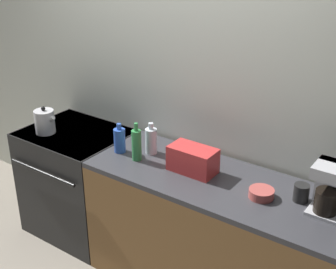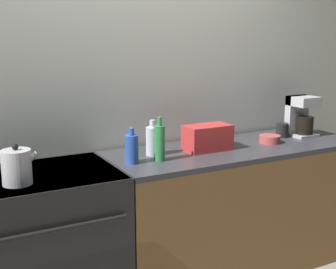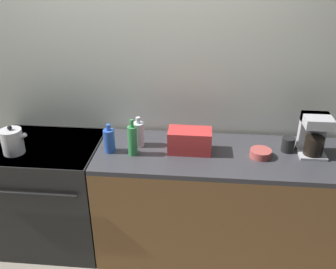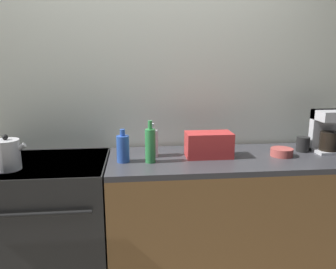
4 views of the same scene
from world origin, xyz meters
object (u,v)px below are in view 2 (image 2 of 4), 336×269
bottle_green (160,142)px  bowl (270,139)px  stove (50,245)px  toaster (207,138)px  kettle (17,167)px  cup_black (282,130)px  bottle_blue (132,149)px  bottle_clear (152,141)px  coffee_maker (301,115)px

bottle_green → bowl: bearing=3.1°
stove → toaster: 1.21m
bottle_green → kettle: bearing=-176.1°
toaster → cup_black: bearing=5.4°
toaster → bottle_blue: (-0.58, -0.06, 0.00)m
kettle → bowl: 1.78m
toaster → bottle_clear: (-0.38, 0.06, 0.01)m
toaster → bottle_green: size_ratio=1.14×
bowl → kettle: bearing=-176.5°
kettle → toaster: size_ratio=0.70×
kettle → bottle_blue: same height
bottle_blue → cup_black: size_ratio=2.02×
stove → bottle_blue: 0.74m
toaster → cup_black: toaster is taller
kettle → bottle_green: 0.86m
coffee_maker → bottle_green: (-1.28, -0.13, -0.04)m
bowl → toaster: bearing=176.2°
bottle_clear → bowl: bearing=-5.7°
coffee_maker → bottle_clear: coffee_maker is taller
coffee_maker → bowl: coffee_maker is taller
bottle_green → cup_black: (1.12, 0.15, -0.06)m
bottle_blue → bottle_clear: (0.19, 0.11, 0.01)m
bowl → coffee_maker: bearing=12.7°
toaster → bottle_blue: bearing=-174.3°
stove → bottle_clear: (0.71, 0.07, 0.53)m
coffee_maker → bottle_blue: coffee_maker is taller
stove → kettle: (-0.17, -0.13, 0.53)m
stove → cup_black: (1.80, 0.08, 0.49)m
coffee_maker → cup_black: coffee_maker is taller
toaster → bowl: toaster is taller
cup_black → bowl: size_ratio=0.71×
cup_black → bottle_blue: bearing=-174.5°
bowl → stove: bearing=179.2°
coffee_maker → bottle_blue: size_ratio=1.40×
stove → bowl: bearing=-0.8°
kettle → bottle_green: (0.86, 0.06, 0.02)m
bottle_blue → kettle: bearing=-173.0°
kettle → bowl: bearing=3.5°
bottle_green → cup_black: bearing=7.7°
kettle → cup_black: bearing=6.0°
kettle → bottle_blue: (0.69, 0.08, -0.00)m
stove → bowl: 1.66m
toaster → bottle_blue: size_ratio=1.44×
stove → toaster: toaster is taller
coffee_maker → bottle_green: 1.28m
coffee_maker → cup_black: (-0.16, 0.02, -0.10)m
kettle → cup_black: kettle is taller
bottle_clear → kettle: bearing=-167.4°
stove → bottle_clear: bottle_clear is taller
toaster → coffee_maker: 0.88m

